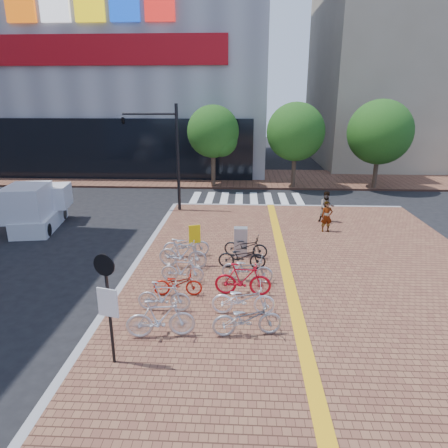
# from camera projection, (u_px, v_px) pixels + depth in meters

# --- Properties ---
(ground) EXTENTS (120.00, 120.00, 0.00)m
(ground) POSITION_uv_depth(u_px,v_px,m) (233.00, 298.00, 13.63)
(ground) COLOR black
(ground) RESTS_ON ground
(sidewalk) EXTENTS (14.00, 34.00, 0.15)m
(sidewalk) POSITION_uv_depth(u_px,v_px,m) (364.00, 407.00, 8.70)
(sidewalk) COLOR brown
(sidewalk) RESTS_ON ground
(tactile_strip) EXTENTS (0.40, 34.00, 0.01)m
(tactile_strip) POSITION_uv_depth(u_px,v_px,m) (318.00, 403.00, 8.72)
(tactile_strip) COLOR gold
(tactile_strip) RESTS_ON sidewalk
(kerb_west) EXTENTS (0.25, 34.00, 0.15)m
(kerb_west) POSITION_uv_depth(u_px,v_px,m) (50.00, 396.00, 9.03)
(kerb_west) COLOR gray
(kerb_west) RESTS_ON ground
(kerb_north) EXTENTS (14.00, 0.25, 0.15)m
(kerb_north) POSITION_uv_depth(u_px,v_px,m) (287.00, 206.00, 24.89)
(kerb_north) COLOR gray
(kerb_north) RESTS_ON ground
(far_sidewalk) EXTENTS (70.00, 8.00, 0.15)m
(far_sidewalk) POSITION_uv_depth(u_px,v_px,m) (240.00, 178.00, 33.60)
(far_sidewalk) COLOR brown
(far_sidewalk) RESTS_ON ground
(department_store) EXTENTS (36.00, 24.27, 28.00)m
(department_store) POSITION_uv_depth(u_px,v_px,m) (86.00, 22.00, 40.62)
(department_store) COLOR gray
(department_store) RESTS_ON ground
(building_beige) EXTENTS (20.00, 18.00, 18.00)m
(building_beige) POSITION_uv_depth(u_px,v_px,m) (420.00, 73.00, 40.52)
(building_beige) COLOR gray
(building_beige) RESTS_ON ground
(crosswalk) EXTENTS (7.50, 4.00, 0.01)m
(crosswalk) POSITION_uv_depth(u_px,v_px,m) (246.00, 199.00, 26.93)
(crosswalk) COLOR silver
(crosswalk) RESTS_ON ground
(street_trees) EXTENTS (16.20, 4.60, 6.35)m
(street_trees) POSITION_uv_depth(u_px,v_px,m) (310.00, 133.00, 28.77)
(street_trees) COLOR #38281E
(street_trees) RESTS_ON far_sidewalk
(bike_0) EXTENTS (1.96, 0.81, 1.14)m
(bike_0) POSITION_uv_depth(u_px,v_px,m) (161.00, 318.00, 10.98)
(bike_0) COLOR silver
(bike_0) RESTS_ON sidewalk
(bike_1) EXTENTS (1.67, 0.52, 1.00)m
(bike_1) POSITION_uv_depth(u_px,v_px,m) (164.00, 296.00, 12.36)
(bike_1) COLOR silver
(bike_1) RESTS_ON sidewalk
(bike_2) EXTENTS (1.66, 0.64, 0.86)m
(bike_2) POSITION_uv_depth(u_px,v_px,m) (178.00, 283.00, 13.37)
(bike_2) COLOR red
(bike_2) RESTS_ON sidewalk
(bike_3) EXTENTS (1.61, 0.56, 0.95)m
(bike_3) POSITION_uv_depth(u_px,v_px,m) (182.00, 270.00, 14.35)
(bike_3) COLOR silver
(bike_3) RESTS_ON sidewalk
(bike_4) EXTENTS (2.01, 0.85, 1.17)m
(bike_4) POSITION_uv_depth(u_px,v_px,m) (183.00, 254.00, 15.53)
(bike_4) COLOR #B2B2B7
(bike_4) RESTS_ON sidewalk
(bike_5) EXTENTS (2.00, 0.95, 1.01)m
(bike_5) POSITION_uv_depth(u_px,v_px,m) (186.00, 245.00, 16.69)
(bike_5) COLOR #BCBCC1
(bike_5) RESTS_ON sidewalk
(bike_6) EXTENTS (2.04, 0.97, 1.03)m
(bike_6) POSITION_uv_depth(u_px,v_px,m) (247.00, 318.00, 11.09)
(bike_6) COLOR #A7A7AC
(bike_6) RESTS_ON sidewalk
(bike_7) EXTENTS (1.94, 0.69, 1.02)m
(bike_7) POSITION_uv_depth(u_px,v_px,m) (243.00, 299.00, 12.18)
(bike_7) COLOR white
(bike_7) RESTS_ON sidewalk
(bike_8) EXTENTS (1.92, 0.62, 1.14)m
(bike_8) POSITION_uv_depth(u_px,v_px,m) (243.00, 279.00, 13.36)
(bike_8) COLOR red
(bike_8) RESTS_ON sidewalk
(bike_9) EXTENTS (1.97, 0.99, 0.99)m
(bike_9) POSITION_uv_depth(u_px,v_px,m) (247.00, 268.00, 14.39)
(bike_9) COLOR #ABABB0
(bike_9) RESTS_ON sidewalk
(bike_10) EXTENTS (1.88, 0.74, 0.97)m
(bike_10) POSITION_uv_depth(u_px,v_px,m) (242.00, 257.00, 15.51)
(bike_10) COLOR black
(bike_10) RESTS_ON sidewalk
(bike_11) EXTENTS (1.93, 0.99, 0.96)m
(bike_11) POSITION_uv_depth(u_px,v_px,m) (246.00, 246.00, 16.61)
(bike_11) COLOR black
(bike_11) RESTS_ON sidewalk
(pedestrian_a) EXTENTS (0.59, 0.42, 1.54)m
(pedestrian_a) POSITION_uv_depth(u_px,v_px,m) (327.00, 217.00, 19.74)
(pedestrian_a) COLOR gray
(pedestrian_a) RESTS_ON sidewalk
(pedestrian_b) EXTENTS (0.81, 0.63, 1.67)m
(pedestrian_b) POSITION_uv_depth(u_px,v_px,m) (327.00, 207.00, 21.26)
(pedestrian_b) COLOR #4C5360
(pedestrian_b) RESTS_ON sidewalk
(utility_box) EXTENTS (0.57, 0.43, 1.21)m
(utility_box) POSITION_uv_depth(u_px,v_px,m) (241.00, 241.00, 16.79)
(utility_box) COLOR #B5B6BA
(utility_box) RESTS_ON sidewalk
(yellow_sign) EXTENTS (0.45, 0.19, 1.69)m
(yellow_sign) POSITION_uv_depth(u_px,v_px,m) (195.00, 238.00, 15.54)
(yellow_sign) COLOR #B7B7BC
(yellow_sign) RESTS_ON sidewalk
(notice_sign) EXTENTS (0.54, 0.19, 2.95)m
(notice_sign) POSITION_uv_depth(u_px,v_px,m) (108.00, 296.00, 9.49)
(notice_sign) COLOR black
(notice_sign) RESTS_ON sidewalk
(traffic_light_pole) EXTENTS (3.27, 1.26, 6.09)m
(traffic_light_pole) POSITION_uv_depth(u_px,v_px,m) (153.00, 138.00, 22.64)
(traffic_light_pole) COLOR black
(traffic_light_pole) RESTS_ON sidewalk
(box_truck) EXTENTS (2.47, 4.38, 2.40)m
(box_truck) POSITION_uv_depth(u_px,v_px,m) (38.00, 207.00, 20.61)
(box_truck) COLOR silver
(box_truck) RESTS_ON ground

